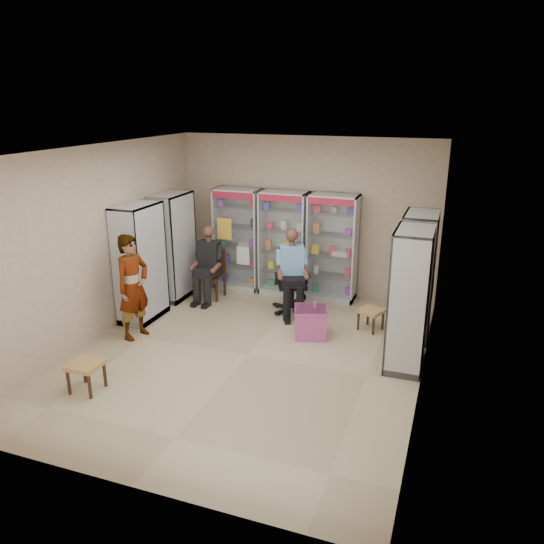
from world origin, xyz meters
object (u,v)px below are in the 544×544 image
(woven_stool_a, at_px, (371,319))
(standing_man, at_px, (133,287))
(cabinet_right_far, at_px, (417,276))
(cabinet_back_left, at_px, (238,239))
(cabinet_back_right, at_px, (332,248))
(cabinet_left_far, at_px, (173,247))
(wooden_chair, at_px, (212,274))
(woven_stool_b, at_px, (87,376))
(office_chair, at_px, (292,281))
(seated_shopkeeper, at_px, (291,274))
(pink_trunk, at_px, (311,322))
(cabinet_right_near, at_px, (409,300))
(cabinet_back_mid, at_px, (284,243))
(cabinet_left_near, at_px, (140,263))

(woven_stool_a, relative_size, standing_man, 0.21)
(cabinet_right_far, relative_size, standing_man, 1.19)
(cabinet_back_left, bearing_deg, standing_man, -102.99)
(cabinet_back_right, bearing_deg, cabinet_left_far, -161.81)
(cabinet_back_left, xyz_separation_m, woven_stool_a, (2.87, -1.19, -0.82))
(cabinet_right_far, height_order, wooden_chair, cabinet_right_far)
(cabinet_left_far, relative_size, woven_stool_b, 4.97)
(cabinet_right_far, bearing_deg, woven_stool_b, 130.21)
(office_chair, bearing_deg, woven_stool_a, -36.52)
(seated_shopkeeper, xyz_separation_m, pink_trunk, (0.60, -0.86, -0.48))
(standing_man, bearing_deg, cabinet_right_far, -56.07)
(pink_trunk, xyz_separation_m, woven_stool_a, (0.87, 0.57, -0.06))
(cabinet_back_left, distance_m, cabinet_right_near, 4.18)
(cabinet_back_right, height_order, cabinet_right_near, same)
(seated_shopkeeper, distance_m, pink_trunk, 1.16)
(seated_shopkeeper, height_order, standing_man, standing_man)
(seated_shopkeeper, bearing_deg, cabinet_back_mid, 92.62)
(cabinet_back_mid, relative_size, cabinet_left_near, 1.00)
(wooden_chair, bearing_deg, seated_shopkeeper, -6.03)
(cabinet_right_near, height_order, standing_man, cabinet_right_near)
(cabinet_left_far, relative_size, cabinet_left_near, 1.00)
(cabinet_back_left, bearing_deg, seated_shopkeeper, -32.93)
(cabinet_back_mid, distance_m, cabinet_left_near, 2.77)
(cabinet_right_near, bearing_deg, pink_trunk, 73.11)
(cabinet_right_near, distance_m, cabinet_left_near, 4.46)
(cabinet_back_left, height_order, cabinet_right_far, same)
(cabinet_back_mid, relative_size, office_chair, 1.78)
(cabinet_left_far, distance_m, office_chair, 2.37)
(cabinet_left_near, relative_size, woven_stool_b, 4.97)
(cabinet_back_left, xyz_separation_m, cabinet_right_near, (3.53, -2.23, 0.00))
(wooden_chair, distance_m, seated_shopkeeper, 1.67)
(cabinet_left_near, bearing_deg, cabinet_right_far, 101.41)
(cabinet_back_mid, distance_m, seated_shopkeeper, 1.05)
(pink_trunk, bearing_deg, cabinet_back_right, 93.22)
(standing_man, bearing_deg, cabinet_left_near, 36.69)
(cabinet_right_near, xyz_separation_m, pink_trunk, (-1.53, 0.46, -0.76))
(office_chair, height_order, woven_stool_a, office_chair)
(cabinet_right_near, distance_m, wooden_chair, 4.10)
(cabinet_left_far, height_order, woven_stool_b, cabinet_left_far)
(cabinet_right_far, bearing_deg, seated_shopkeeper, 83.95)
(cabinet_left_far, xyz_separation_m, seated_shopkeeper, (2.33, 0.03, -0.28))
(cabinet_right_far, distance_m, pink_trunk, 1.82)
(cabinet_right_far, xyz_separation_m, cabinet_left_near, (-4.46, -0.90, 0.00))
(cabinet_right_near, xyz_separation_m, seated_shopkeeper, (-2.13, 1.33, -0.28))
(seated_shopkeeper, bearing_deg, woven_stool_b, -139.65)
(pink_trunk, bearing_deg, office_chair, 123.52)
(seated_shopkeeper, distance_m, woven_stool_b, 3.88)
(cabinet_back_left, height_order, cabinet_right_near, same)
(cabinet_right_far, bearing_deg, woven_stool_a, 95.20)
(wooden_chair, height_order, office_chair, office_chair)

